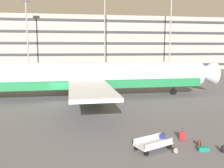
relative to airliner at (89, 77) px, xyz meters
name	(u,v)px	position (x,y,z in m)	size (l,w,h in m)	color
ground_plane	(60,102)	(-3.98, -2.46, -2.99)	(600.00, 600.00, 0.00)	#5B5B60
terminal_structure	(67,44)	(-3.98, 49.75, 5.52)	(174.87, 17.75, 17.02)	gray
airliner	(89,77)	(0.00, 0.00, 0.00)	(39.35, 31.68, 10.80)	silver
light_mast_center_left	(27,31)	(-13.74, 33.03, 8.46)	(1.80, 0.50, 19.60)	gray
light_mast_center_right	(105,24)	(6.75, 33.03, 10.66)	(1.80, 0.50, 23.87)	gray
light_mast_right	(171,27)	(25.70, 33.03, 10.04)	(1.80, 0.50, 22.65)	gray
suitcase_red	(183,136)	(6.02, -17.81, -2.60)	(0.48, 0.36, 0.93)	#B21E23
suitcase_purple	(203,149)	(6.61, -19.83, -2.86)	(0.79, 0.42, 0.27)	#147266
suitcase_laid_flat	(162,139)	(4.21, -18.32, -2.56)	(0.41, 0.33, 0.93)	navy
backpack_navy	(176,151)	(4.51, -20.02, -2.78)	(0.43, 0.38, 0.49)	gray
backpack_silver	(199,144)	(6.70, -19.13, -2.75)	(0.37, 0.32, 0.55)	#592619
backpack_large	(223,149)	(7.78, -20.30, -2.75)	(0.33, 0.41, 0.56)	black
baggage_cart	(153,144)	(3.23, -19.08, -2.57)	(3.31, 2.19, 0.82)	#B7B7BC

